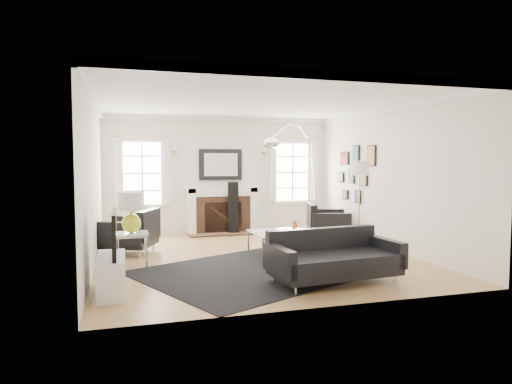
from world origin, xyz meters
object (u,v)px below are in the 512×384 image
object	(u,v)px
sofa	(332,259)
armchair_right	(326,222)
fireplace	(222,211)
armchair_left	(132,233)
arc_floor_lamp	(295,174)
gourd_lamp	(131,209)
coffee_table	(280,234)

from	to	relation	value
sofa	armchair_right	bearing A→B (deg)	66.53
fireplace	sofa	bearing A→B (deg)	-82.88
sofa	armchair_left	xyz separation A→B (m)	(-2.73, 2.92, 0.05)
fireplace	sofa	xyz separation A→B (m)	(0.60, -4.78, -0.21)
fireplace	arc_floor_lamp	xyz separation A→B (m)	(1.42, -1.11, 0.90)
armchair_left	gourd_lamp	bearing A→B (deg)	-91.29
fireplace	armchair_left	world-z (taller)	fireplace
arc_floor_lamp	armchair_left	bearing A→B (deg)	-168.11
armchair_right	arc_floor_lamp	size ratio (longest dim) A/B	0.44
arc_floor_lamp	sofa	bearing A→B (deg)	-102.70
fireplace	gourd_lamp	bearing A→B (deg)	-125.27
armchair_left	arc_floor_lamp	distance (m)	3.79
gourd_lamp	coffee_table	bearing A→B (deg)	3.24
armchair_left	coffee_table	world-z (taller)	armchair_left
sofa	coffee_table	xyz separation A→B (m)	(-0.15, 1.87, 0.08)
armchair_right	gourd_lamp	xyz separation A→B (m)	(-4.23, -1.67, 0.59)
gourd_lamp	armchair_left	bearing A→B (deg)	88.71
sofa	coffee_table	world-z (taller)	sofa
armchair_right	coffee_table	world-z (taller)	armchair_right
sofa	arc_floor_lamp	xyz separation A→B (m)	(0.83, 3.67, 1.10)
fireplace	gourd_lamp	xyz separation A→B (m)	(-2.16, -3.06, 0.42)
armchair_left	arc_floor_lamp	size ratio (longest dim) A/B	0.48
sofa	armchair_left	bearing A→B (deg)	133.13
armchair_left	coffee_table	bearing A→B (deg)	-22.15
armchair_right	sofa	bearing A→B (deg)	-113.47
sofa	armchair_right	world-z (taller)	armchair_right
sofa	coffee_table	size ratio (longest dim) A/B	1.93
gourd_lamp	sofa	bearing A→B (deg)	-31.90
fireplace	coffee_table	size ratio (longest dim) A/B	1.68
coffee_table	gourd_lamp	bearing A→B (deg)	-176.76
arc_floor_lamp	fireplace	bearing A→B (deg)	142.04
fireplace	coffee_table	xyz separation A→B (m)	(0.45, -2.91, -0.12)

